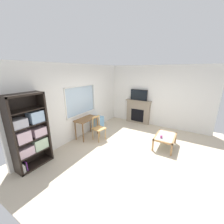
{
  "coord_description": "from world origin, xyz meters",
  "views": [
    {
      "loc": [
        -3.77,
        -1.52,
        2.53
      ],
      "look_at": [
        0.03,
        0.77,
        1.19
      ],
      "focal_mm": 22.35,
      "sensor_mm": 36.0,
      "label": 1
    }
  ],
  "objects_px": {
    "tv": "(139,95)",
    "sippy_cup": "(161,137)",
    "plastic_drawer_unit": "(98,123)",
    "bookshelf": "(29,133)",
    "coffee_table": "(165,137)",
    "fireplace": "(138,112)",
    "wooden_chair": "(98,128)",
    "desk_under_window": "(87,122)"
  },
  "relations": [
    {
      "from": "tv",
      "to": "sippy_cup",
      "type": "relative_size",
      "value": 9.01
    },
    {
      "from": "plastic_drawer_unit",
      "to": "sippy_cup",
      "type": "bearing_deg",
      "value": -95.52
    },
    {
      "from": "bookshelf",
      "to": "coffee_table",
      "type": "distance_m",
      "value": 4.1
    },
    {
      "from": "fireplace",
      "to": "sippy_cup",
      "type": "xyz_separation_m",
      "value": [
        -1.95,
        -1.55,
        -0.12
      ]
    },
    {
      "from": "coffee_table",
      "to": "sippy_cup",
      "type": "height_order",
      "value": "sippy_cup"
    },
    {
      "from": "wooden_chair",
      "to": "tv",
      "type": "relative_size",
      "value": 1.11
    },
    {
      "from": "wooden_chair",
      "to": "coffee_table",
      "type": "bearing_deg",
      "value": -72.15
    },
    {
      "from": "plastic_drawer_unit",
      "to": "desk_under_window",
      "type": "bearing_deg",
      "value": -176.41
    },
    {
      "from": "plastic_drawer_unit",
      "to": "wooden_chair",
      "type": "bearing_deg",
      "value": -142.99
    },
    {
      "from": "plastic_drawer_unit",
      "to": "fireplace",
      "type": "xyz_separation_m",
      "value": [
        1.68,
        -1.19,
        0.28
      ]
    },
    {
      "from": "desk_under_window",
      "to": "coffee_table",
      "type": "distance_m",
      "value": 2.89
    },
    {
      "from": "desk_under_window",
      "to": "fireplace",
      "type": "relative_size",
      "value": 0.76
    },
    {
      "from": "fireplace",
      "to": "tv",
      "type": "bearing_deg",
      "value": -180.0
    },
    {
      "from": "sippy_cup",
      "to": "tv",
      "type": "bearing_deg",
      "value": 38.72
    },
    {
      "from": "coffee_table",
      "to": "sippy_cup",
      "type": "bearing_deg",
      "value": 160.3
    },
    {
      "from": "tv",
      "to": "coffee_table",
      "type": "bearing_deg",
      "value": -135.92
    },
    {
      "from": "plastic_drawer_unit",
      "to": "tv",
      "type": "distance_m",
      "value": 2.32
    },
    {
      "from": "plastic_drawer_unit",
      "to": "fireplace",
      "type": "bearing_deg",
      "value": -35.22
    },
    {
      "from": "bookshelf",
      "to": "wooden_chair",
      "type": "relative_size",
      "value": 2.22
    },
    {
      "from": "plastic_drawer_unit",
      "to": "tv",
      "type": "xyz_separation_m",
      "value": [
        1.66,
        -1.19,
        1.1
      ]
    },
    {
      "from": "bookshelf",
      "to": "coffee_table",
      "type": "height_order",
      "value": "bookshelf"
    },
    {
      "from": "desk_under_window",
      "to": "plastic_drawer_unit",
      "type": "distance_m",
      "value": 0.87
    },
    {
      "from": "tv",
      "to": "sippy_cup",
      "type": "distance_m",
      "value": 2.65
    },
    {
      "from": "wooden_chair",
      "to": "fireplace",
      "type": "height_order",
      "value": "fireplace"
    },
    {
      "from": "desk_under_window",
      "to": "wooden_chair",
      "type": "height_order",
      "value": "wooden_chair"
    },
    {
      "from": "tv",
      "to": "sippy_cup",
      "type": "height_order",
      "value": "tv"
    },
    {
      "from": "fireplace",
      "to": "sippy_cup",
      "type": "height_order",
      "value": "fireplace"
    },
    {
      "from": "fireplace",
      "to": "coffee_table",
      "type": "distance_m",
      "value": 2.37
    },
    {
      "from": "tv",
      "to": "wooden_chair",
      "type": "bearing_deg",
      "value": 165.52
    },
    {
      "from": "plastic_drawer_unit",
      "to": "sippy_cup",
      "type": "xyz_separation_m",
      "value": [
        -0.26,
        -2.73,
        0.16
      ]
    },
    {
      "from": "fireplace",
      "to": "desk_under_window",
      "type": "bearing_deg",
      "value": 155.36
    },
    {
      "from": "desk_under_window",
      "to": "sippy_cup",
      "type": "height_order",
      "value": "desk_under_window"
    },
    {
      "from": "bookshelf",
      "to": "wooden_chair",
      "type": "height_order",
      "value": "bookshelf"
    },
    {
      "from": "wooden_chair",
      "to": "fireplace",
      "type": "bearing_deg",
      "value": -14.38
    },
    {
      "from": "wooden_chair",
      "to": "sippy_cup",
      "type": "xyz_separation_m",
      "value": [
        0.48,
        -2.17,
        -0.01
      ]
    },
    {
      "from": "bookshelf",
      "to": "sippy_cup",
      "type": "bearing_deg",
      "value": -47.02
    },
    {
      "from": "coffee_table",
      "to": "desk_under_window",
      "type": "bearing_deg",
      "value": 105.63
    },
    {
      "from": "wooden_chair",
      "to": "tv",
      "type": "height_order",
      "value": "tv"
    },
    {
      "from": "bookshelf",
      "to": "tv",
      "type": "bearing_deg",
      "value": -15.39
    },
    {
      "from": "bookshelf",
      "to": "plastic_drawer_unit",
      "type": "bearing_deg",
      "value": -1.2
    },
    {
      "from": "wooden_chair",
      "to": "plastic_drawer_unit",
      "type": "relative_size",
      "value": 1.53
    },
    {
      "from": "plastic_drawer_unit",
      "to": "fireplace",
      "type": "relative_size",
      "value": 0.48
    }
  ]
}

